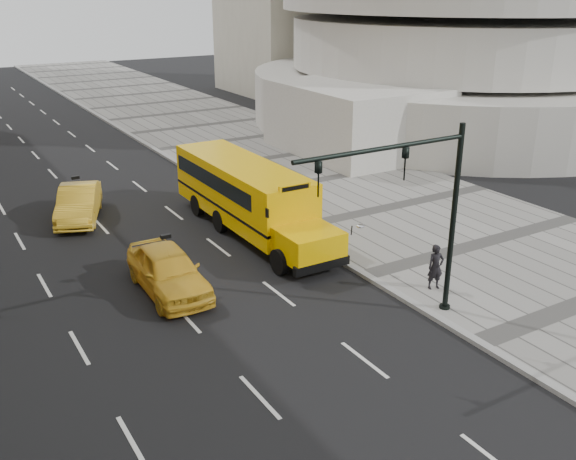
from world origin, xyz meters
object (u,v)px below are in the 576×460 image
school_bus (245,191)px  traffic_signal (422,203)px  pedestrian (436,267)px  taxi_far (79,203)px  taxi_near (168,271)px

school_bus → traffic_signal: size_ratio=1.81×
pedestrian → traffic_signal: size_ratio=0.26×
school_bus → taxi_far: school_bus is taller
traffic_signal → taxi_near: bearing=133.8°
school_bus → pedestrian: size_ratio=7.02×
pedestrian → school_bus: bearing=123.0°
school_bus → taxi_near: bearing=-141.8°
school_bus → taxi_near: 6.75m
taxi_far → traffic_signal: traffic_signal is taller
school_bus → pedestrian: bearing=-72.6°
taxi_far → traffic_signal: size_ratio=0.75×
taxi_far → traffic_signal: (6.76, -15.45, 3.31)m
taxi_far → traffic_signal: bearing=-45.8°
taxi_near → pedestrian: bearing=-29.6°
school_bus → taxi_far: (-6.07, 5.11, -0.98)m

